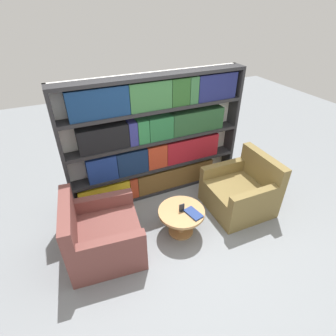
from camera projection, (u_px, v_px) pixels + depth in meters
ground_plane at (195, 243)px, 3.72m from camera, size 14.00×14.00×0.00m
bookshelf at (155, 139)px, 4.20m from camera, size 2.92×0.30×2.03m
armchair_left at (102, 236)px, 3.44m from camera, size 1.03×1.03×0.90m
armchair_right at (241, 192)px, 4.20m from camera, size 0.94×0.95×0.90m
coffee_table at (181, 217)px, 3.74m from camera, size 0.66×0.66×0.41m
table_sign at (182, 208)px, 3.65m from camera, size 0.08×0.06×0.12m
stray_book at (193, 213)px, 3.62m from camera, size 0.20×0.29×0.02m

